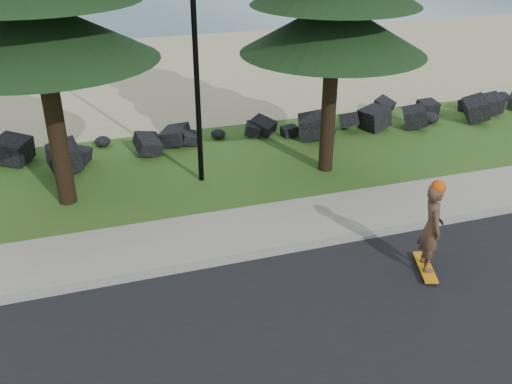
# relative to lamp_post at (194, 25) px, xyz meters

# --- Properties ---
(ground) EXTENTS (160.00, 160.00, 0.00)m
(ground) POSITION_rel_lamp_post_xyz_m (0.00, -3.20, -4.13)
(ground) COLOR #28591C
(ground) RESTS_ON ground
(road) EXTENTS (160.00, 7.00, 0.02)m
(road) POSITION_rel_lamp_post_xyz_m (0.00, -7.70, -4.12)
(road) COLOR black
(road) RESTS_ON ground
(kerb) EXTENTS (160.00, 0.20, 0.10)m
(kerb) POSITION_rel_lamp_post_xyz_m (0.00, -4.10, -4.08)
(kerb) COLOR gray
(kerb) RESTS_ON ground
(sidewalk) EXTENTS (160.00, 2.00, 0.08)m
(sidewalk) POSITION_rel_lamp_post_xyz_m (0.00, -3.00, -4.09)
(sidewalk) COLOR gray
(sidewalk) RESTS_ON ground
(beach_sand) EXTENTS (160.00, 15.00, 0.01)m
(beach_sand) POSITION_rel_lamp_post_xyz_m (0.00, 11.30, -4.13)
(beach_sand) COLOR tan
(beach_sand) RESTS_ON ground
(seawall_boulders) EXTENTS (60.00, 2.40, 1.10)m
(seawall_boulders) POSITION_rel_lamp_post_xyz_m (0.00, 2.40, -4.13)
(seawall_boulders) COLOR black
(seawall_boulders) RESTS_ON ground
(lamp_post) EXTENTS (0.25, 0.14, 8.14)m
(lamp_post) POSITION_rel_lamp_post_xyz_m (0.00, 0.00, 0.00)
(lamp_post) COLOR black
(lamp_post) RESTS_ON ground
(skateboarder) EXTENTS (0.64, 1.13, 2.05)m
(skateboarder) POSITION_rel_lamp_post_xyz_m (3.37, -5.66, -3.10)
(skateboarder) COLOR orange
(skateboarder) RESTS_ON ground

